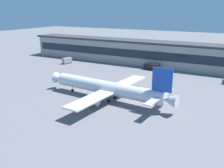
# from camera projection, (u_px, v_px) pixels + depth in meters

# --- Properties ---
(ground_plane) EXTENTS (600.00, 600.00, 0.00)m
(ground_plane) POSITION_uv_depth(u_px,v_px,m) (135.00, 102.00, 92.12)
(ground_plane) COLOR slate
(terminal_building) EXTENTS (201.42, 14.97, 14.30)m
(terminal_building) POSITION_uv_depth(u_px,v_px,m) (180.00, 56.00, 141.67)
(terminal_building) COLOR #9E9993
(terminal_building) RESTS_ON ground_plane
(airliner) EXTENTS (52.85, 45.38, 14.75)m
(airliner) POSITION_uv_depth(u_px,v_px,m) (109.00, 88.00, 92.54)
(airliner) COLOR silver
(airliner) RESTS_ON ground_plane
(stair_truck) EXTENTS (3.75, 6.40, 3.55)m
(stair_truck) POSITION_uv_depth(u_px,v_px,m) (67.00, 60.00, 155.29)
(stair_truck) COLOR gray
(stair_truck) RESTS_ON ground_plane
(fuel_truck) EXTENTS (8.67, 3.75, 3.35)m
(fuel_truck) POSITION_uv_depth(u_px,v_px,m) (152.00, 67.00, 139.26)
(fuel_truck) COLOR black
(fuel_truck) RESTS_ON ground_plane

